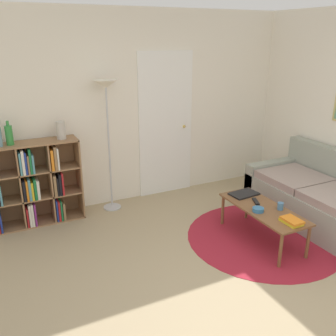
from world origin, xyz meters
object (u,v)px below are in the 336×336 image
Objects in this scene: laptop at (244,194)px; bookshelf at (32,184)px; bowl at (258,210)px; vase_on_shelf at (61,130)px; couch at (323,199)px; coffee_table at (263,211)px; bottle_right at (9,135)px; cup at (280,206)px; floor_lamp at (106,100)px.

bookshelf is at bearing 152.40° from laptop.
bowl is 2.52m from vase_on_shelf.
vase_on_shelf is (-1.76, 1.65, 0.73)m from bowl.
couch is at bearing -24.98° from bookshelf.
bottle_right is (-2.46, 1.60, 0.80)m from coffee_table.
laptop is 2.37m from vase_on_shelf.
bookshelf is at bearing 3.65° from bottle_right.
bookshelf is at bearing 144.87° from coffee_table.
cup is at bearing -40.61° from vase_on_shelf.
cup is (0.11, -0.52, 0.03)m from laptop.
vase_on_shelf reaches higher than couch.
bookshelf is at bearing 142.60° from bowl.
floor_lamp reaches higher than vase_on_shelf.
couch is 1.04m from coffee_table.
floor_lamp is 1.55× the size of coffee_table.
laptop is 2.83× the size of bowl.
bookshelf is 0.67m from bottle_right.
bowl is at bearing -54.54° from floor_lamp.
laptop is at bearing 85.92° from coffee_table.
floor_lamp is 3.02m from couch.
laptop is 0.47m from bowl.
bottle_right is (-3.49, 1.54, 0.88)m from couch.
laptop is (2.32, -1.21, -0.10)m from bookshelf.
coffee_table is 3.04m from bottle_right.
cup is at bearing -168.47° from couch.
bottle_right reaches higher than bowl.
vase_on_shelf is (-2.01, 1.72, 0.71)m from cup.
floor_lamp is 2.33m from coffee_table.
couch is 3.40m from vase_on_shelf.
floor_lamp reaches higher than bottle_right.
couch is at bearing 5.61° from bowl.
bookshelf reaches higher than cup.
coffee_table is at bearing 138.68° from cup.
vase_on_shelf is at bearing 139.39° from cup.
couch is (2.32, -1.53, -1.20)m from floor_lamp.
coffee_table is at bearing -94.08° from laptop.
bowl is at bearing -174.39° from couch.
couch is at bearing -27.94° from vase_on_shelf.
bookshelf is 13.22× the size of cup.
vase_on_shelf reaches higher than laptop.
floor_lamp is (1.00, -0.02, 0.96)m from bookshelf.
cup is at bearing -41.32° from coffee_table.
vase_on_shelf is at bearing 152.06° from couch.
laptop is 0.53m from cup.
bookshelf is 1.39m from floor_lamp.
vase_on_shelf is (-1.90, 1.21, 0.74)m from laptop.
couch is at bearing -33.38° from floor_lamp.
vase_on_shelf is at bearing 0.53° from bottle_right.
floor_lamp is 6.13× the size of bottle_right.
couch is 3.92m from bottle_right.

